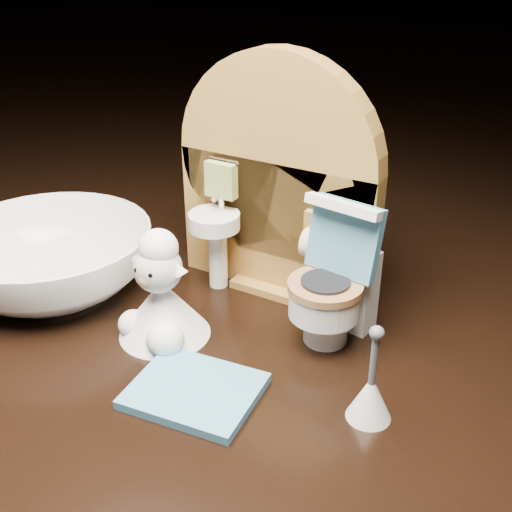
% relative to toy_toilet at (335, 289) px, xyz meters
% --- Properties ---
extents(backdrop_panel, '(0.13, 0.05, 0.15)m').
position_rel_toy_toilet_xyz_m(backdrop_panel, '(-0.06, 0.03, 0.04)').
color(backdrop_panel, '#A27130').
rests_on(backdrop_panel, ground).
extents(toy_toilet, '(0.04, 0.06, 0.08)m').
position_rel_toy_toilet_xyz_m(toy_toilet, '(0.00, 0.00, 0.00)').
color(toy_toilet, white).
rests_on(toy_toilet, ground).
extents(bath_mat, '(0.07, 0.06, 0.00)m').
position_rel_toy_toilet_xyz_m(bath_mat, '(-0.04, -0.08, -0.03)').
color(bath_mat, teal).
rests_on(bath_mat, ground).
extents(toilet_brush, '(0.02, 0.02, 0.05)m').
position_rel_toy_toilet_xyz_m(toilet_brush, '(0.04, -0.06, -0.02)').
color(toilet_brush, white).
rests_on(toilet_brush, ground).
extents(plush_lamb, '(0.05, 0.05, 0.07)m').
position_rel_toy_toilet_xyz_m(plush_lamb, '(-0.08, -0.05, -0.01)').
color(plush_lamb, white).
rests_on(plush_lamb, ground).
extents(ceramic_bowl, '(0.14, 0.14, 0.04)m').
position_rel_toy_toilet_xyz_m(ceramic_bowl, '(-0.18, -0.04, -0.01)').
color(ceramic_bowl, white).
rests_on(ceramic_bowl, ground).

